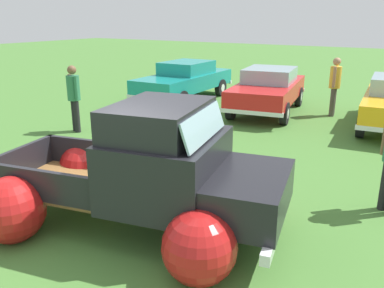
# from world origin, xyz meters

# --- Properties ---
(ground_plane) EXTENTS (80.00, 80.00, 0.00)m
(ground_plane) POSITION_xyz_m (0.00, 0.00, 0.00)
(ground_plane) COLOR #477A33
(vintage_pickup_truck) EXTENTS (4.91, 3.46, 1.96)m
(vintage_pickup_truck) POSITION_xyz_m (0.38, 0.08, 0.76)
(vintage_pickup_truck) COLOR black
(vintage_pickup_truck) RESTS_ON ground
(show_car_0) EXTENTS (1.90, 4.67, 1.43)m
(show_car_0) POSITION_xyz_m (-4.48, 8.53, 0.78)
(show_car_0) COLOR black
(show_car_0) RESTS_ON ground
(show_car_1) EXTENTS (2.52, 4.64, 1.43)m
(show_car_1) POSITION_xyz_m (-1.08, 8.28, 0.78)
(show_car_1) COLOR black
(show_car_1) RESTS_ON ground
(spectator_0) EXTENTS (0.37, 0.54, 1.83)m
(spectator_0) POSITION_xyz_m (0.88, 8.86, 1.06)
(spectator_0) COLOR #4C4742
(spectator_0) RESTS_ON ground
(spectator_1) EXTENTS (0.53, 0.44, 1.81)m
(spectator_1) POSITION_xyz_m (-4.63, 3.27, 1.04)
(spectator_1) COLOR black
(spectator_1) RESTS_ON ground
(lane_cone_0) EXTENTS (0.36, 0.36, 0.63)m
(lane_cone_0) POSITION_xyz_m (-1.71, 2.86, 0.31)
(lane_cone_0) COLOR black
(lane_cone_0) RESTS_ON ground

